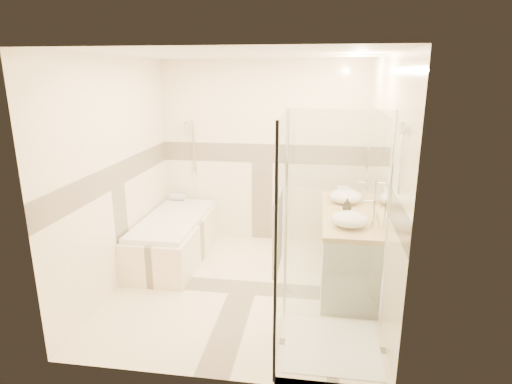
# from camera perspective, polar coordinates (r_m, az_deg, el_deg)

# --- Properties ---
(room) EXTENTS (2.82, 3.02, 2.52)m
(room) POSITION_cam_1_polar(r_m,az_deg,el_deg) (4.47, -1.01, 1.77)
(room) COLOR #FBE9C7
(room) RESTS_ON ground
(bathtub) EXTENTS (0.75, 1.70, 0.56)m
(bathtub) POSITION_cam_1_polar(r_m,az_deg,el_deg) (5.61, -10.87, -5.75)
(bathtub) COLOR #FFEDCB
(bathtub) RESTS_ON ground
(vanity) EXTENTS (0.58, 1.62, 0.85)m
(vanity) POSITION_cam_1_polar(r_m,az_deg,el_deg) (4.96, 11.97, -7.27)
(vanity) COLOR white
(vanity) RESTS_ON ground
(shower_enclosure) EXTENTS (0.96, 0.93, 2.04)m
(shower_enclosure) POSITION_cam_1_polar(r_m,az_deg,el_deg) (3.77, 8.54, -13.52)
(shower_enclosure) COLOR #FFEDCB
(shower_enclosure) RESTS_ON ground
(vessel_sink_near) EXTENTS (0.39, 0.39, 0.16)m
(vessel_sink_near) POSITION_cam_1_polar(r_m,az_deg,el_deg) (5.13, 11.85, -0.55)
(vessel_sink_near) COLOR white
(vessel_sink_near) RESTS_ON vanity
(vessel_sink_far) EXTENTS (0.37, 0.37, 0.15)m
(vessel_sink_far) POSITION_cam_1_polar(r_m,az_deg,el_deg) (4.36, 12.40, -3.57)
(vessel_sink_far) COLOR white
(vessel_sink_far) RESTS_ON vanity
(faucet_near) EXTENTS (0.11, 0.03, 0.27)m
(faucet_near) POSITION_cam_1_polar(r_m,az_deg,el_deg) (5.13, 14.31, 0.19)
(faucet_near) COLOR silver
(faucet_near) RESTS_ON vanity
(faucet_far) EXTENTS (0.12, 0.03, 0.29)m
(faucet_far) POSITION_cam_1_polar(r_m,az_deg,el_deg) (4.35, 15.30, -2.51)
(faucet_far) COLOR silver
(faucet_far) RESTS_ON vanity
(amenity_bottle_a) EXTENTS (0.08, 0.09, 0.15)m
(amenity_bottle_a) POSITION_cam_1_polar(r_m,az_deg,el_deg) (4.80, 12.06, -1.70)
(amenity_bottle_a) COLOR black
(amenity_bottle_a) RESTS_ON vanity
(amenity_bottle_b) EXTENTS (0.14, 0.14, 0.13)m
(amenity_bottle_b) POSITION_cam_1_polar(r_m,az_deg,el_deg) (4.81, 12.06, -1.81)
(amenity_bottle_b) COLOR black
(amenity_bottle_b) RESTS_ON vanity
(folded_towels) EXTENTS (0.17, 0.27, 0.08)m
(folded_towels) POSITION_cam_1_polar(r_m,az_deg,el_deg) (5.47, 11.64, 0.11)
(folded_towels) COLOR silver
(folded_towels) RESTS_ON vanity
(rolled_towel) EXTENTS (0.21, 0.10, 0.10)m
(rolled_towel) POSITION_cam_1_polar(r_m,az_deg,el_deg) (6.23, -10.39, -0.64)
(rolled_towel) COLOR silver
(rolled_towel) RESTS_ON bathtub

